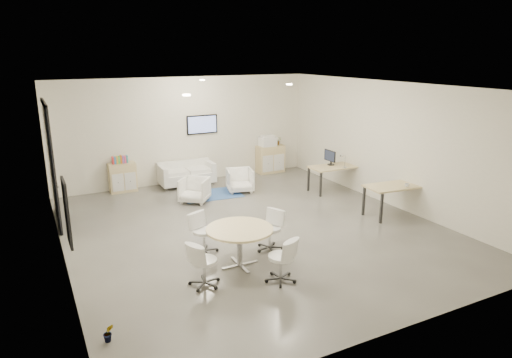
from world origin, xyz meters
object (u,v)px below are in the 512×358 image
object	(u,v)px
desk_rear	(334,169)
desk_front	(395,188)
sideboard_left	(123,177)
loveseat	(186,174)
armchair_left	(194,189)
round_table	(240,232)
armchair_right	(240,179)
sideboard_right	(270,159)

from	to	relation	value
desk_rear	desk_front	world-z (taller)	desk_front
sideboard_left	desk_front	distance (m)	7.50
loveseat	desk_front	bearing A→B (deg)	-51.81
desk_rear	desk_front	size ratio (longest dim) A/B	0.94
loveseat	desk_front	xyz separation A→B (m)	(3.71, -4.85, 0.35)
armchair_left	round_table	xyz separation A→B (m)	(-0.55, -4.02, 0.32)
loveseat	desk_front	world-z (taller)	desk_front
armchair_left	desk_rear	world-z (taller)	desk_rear
desk_rear	armchair_right	bearing A→B (deg)	155.57
armchair_right	desk_front	xyz separation A→B (m)	(2.55, -3.50, 0.32)
desk_front	round_table	distance (m)	4.66
round_table	armchair_left	bearing A→B (deg)	82.24
sideboard_left	armchair_right	world-z (taller)	sideboard_left
loveseat	armchair_right	world-z (taller)	armchair_right
armchair_left	desk_front	bearing A→B (deg)	0.56
loveseat	sideboard_right	bearing A→B (deg)	3.98
sideboard_right	round_table	size ratio (longest dim) A/B	0.73
sideboard_right	round_table	xyz separation A→B (m)	(-3.87, -5.83, 0.23)
loveseat	round_table	bearing A→B (deg)	-98.02
loveseat	armchair_right	size ratio (longest dim) A/B	2.23
sideboard_right	desk_front	size ratio (longest dim) A/B	0.60
sideboard_left	desk_front	world-z (taller)	sideboard_left
sideboard_left	armchair_left	bearing A→B (deg)	-50.52
sideboard_left	round_table	world-z (taller)	sideboard_left
armchair_left	armchair_right	bearing A→B (deg)	50.36
loveseat	armchair_left	bearing A→B (deg)	-100.60
desk_front	armchair_left	bearing A→B (deg)	146.81
armchair_right	armchair_left	bearing A→B (deg)	-153.83
sideboard_left	round_table	xyz separation A→B (m)	(0.97, -5.86, 0.26)
sideboard_left	armchair_left	size ratio (longest dim) A/B	1.16
sideboard_left	loveseat	bearing A→B (deg)	-5.93
desk_rear	desk_front	xyz separation A→B (m)	(0.10, -2.34, 0.02)
sideboard_right	armchair_left	size ratio (longest dim) A/B	1.25
armchair_right	round_table	world-z (taller)	round_table
armchair_left	sideboard_right	bearing A→B (deg)	67.56
armchair_left	armchair_right	xyz separation A→B (m)	(1.49, 0.30, 0.00)
loveseat	desk_rear	bearing A→B (deg)	-34.00
armchair_left	armchair_right	distance (m)	1.52
sideboard_right	loveseat	distance (m)	3.00
sideboard_left	round_table	bearing A→B (deg)	-80.63
loveseat	armchair_left	world-z (taller)	armchair_left
armchair_left	round_table	world-z (taller)	round_table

